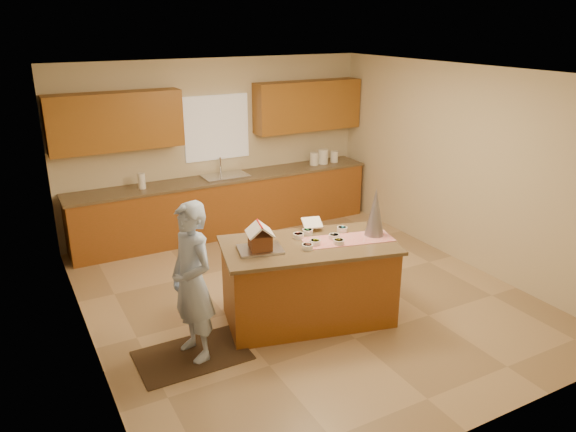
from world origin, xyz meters
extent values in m
plane|color=tan|center=(0.00, 0.00, 0.00)|extent=(5.50, 5.50, 0.00)
plane|color=silver|center=(0.00, 0.00, 2.70)|extent=(5.50, 5.50, 0.00)
plane|color=beige|center=(0.00, 2.75, 1.35)|extent=(5.50, 5.50, 0.00)
plane|color=beige|center=(0.00, -2.75, 1.35)|extent=(5.50, 5.50, 0.00)
plane|color=beige|center=(-2.50, 0.00, 1.35)|extent=(5.50, 5.50, 0.00)
plane|color=beige|center=(2.50, 0.00, 1.35)|extent=(5.50, 5.50, 0.00)
plane|color=gray|center=(-2.48, -0.80, 1.25)|extent=(0.00, 2.50, 2.50)
cube|color=white|center=(0.00, 2.72, 1.65)|extent=(1.05, 0.03, 1.00)
cube|color=brown|center=(0.00, 2.45, 0.44)|extent=(4.80, 0.60, 0.88)
cube|color=brown|center=(0.00, 2.45, 0.90)|extent=(4.85, 0.63, 0.04)
cube|color=#8F5A1E|center=(-1.55, 2.57, 1.90)|extent=(1.85, 0.35, 0.80)
cube|color=#8F5A1E|center=(1.55, 2.57, 1.90)|extent=(1.85, 0.35, 0.80)
cube|color=silver|center=(0.00, 2.45, 0.89)|extent=(0.70, 0.45, 0.12)
cylinder|color=silver|center=(0.00, 2.63, 1.06)|extent=(0.03, 0.03, 0.28)
cube|color=brown|center=(-0.23, -0.52, 0.44)|extent=(1.98, 1.31, 0.89)
cube|color=brown|center=(-0.23, -0.52, 0.91)|extent=(2.08, 1.41, 0.04)
cube|color=red|center=(0.21, -0.63, 0.93)|extent=(1.07, 0.59, 0.01)
cube|color=silver|center=(-0.78, -0.44, 0.94)|extent=(0.53, 0.44, 0.03)
cube|color=white|center=(0.01, -0.18, 1.02)|extent=(0.26, 0.22, 0.10)
cone|color=#B6B4C0|center=(0.55, -0.66, 1.21)|extent=(0.27, 0.27, 0.55)
cube|color=black|center=(-1.65, -0.61, 0.01)|extent=(1.11, 0.72, 0.01)
imported|color=#ACC7F5|center=(-1.60, -0.61, 0.83)|extent=(0.50, 0.66, 1.63)
cylinder|color=white|center=(1.62, 2.45, 1.02)|extent=(0.15, 0.15, 0.21)
cylinder|color=white|center=(1.80, 2.45, 1.04)|extent=(0.17, 0.17, 0.25)
cylinder|color=white|center=(2.02, 2.45, 1.01)|extent=(0.13, 0.13, 0.19)
cylinder|color=white|center=(-1.29, 2.45, 1.03)|extent=(0.10, 0.10, 0.23)
cube|color=brown|center=(-0.78, -0.44, 1.03)|extent=(0.27, 0.29, 0.16)
cube|color=white|center=(-0.84, -0.42, 1.17)|extent=(0.21, 0.31, 0.13)
cube|color=white|center=(-0.72, -0.45, 1.17)|extent=(0.21, 0.31, 0.13)
cylinder|color=red|center=(-0.78, -0.44, 1.23)|extent=(0.09, 0.28, 0.02)
cylinder|color=green|center=(-0.10, -0.27, 0.96)|extent=(0.12, 0.12, 0.06)
cylinder|color=yellow|center=(0.05, -0.69, 0.96)|extent=(0.12, 0.12, 0.06)
cylinder|color=#339EC2|center=(0.29, -0.39, 0.96)|extent=(0.12, 0.12, 0.06)
cylinder|color=red|center=(-0.25, -0.33, 0.96)|extent=(0.12, 0.12, 0.06)
cylinder|color=#C9E724|center=(-0.19, -0.58, 0.96)|extent=(0.12, 0.12, 0.06)
cylinder|color=#F88575|center=(-0.32, -0.65, 0.96)|extent=(0.12, 0.12, 0.06)
cylinder|color=silver|center=(0.09, -0.54, 0.96)|extent=(0.12, 0.12, 0.06)
camera|label=1|loc=(-3.08, -5.31, 3.24)|focal=34.35mm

